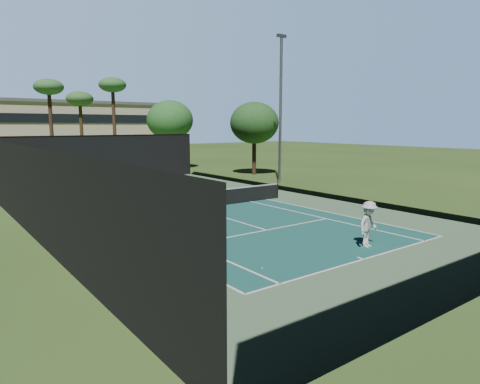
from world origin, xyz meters
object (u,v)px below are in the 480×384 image
object	(u,v)px
tennis_net	(195,200)
trash_bin	(106,176)
tennis_ball_d	(66,210)
tennis_ball_b	(177,209)
park_bench	(47,179)
tennis_ball_a	(262,268)
tennis_ball_c	(155,200)
player	(369,224)

from	to	relation	value
tennis_net	trash_bin	world-z (taller)	tennis_net
tennis_ball_d	trash_bin	distance (m)	12.71
tennis_ball_b	park_bench	distance (m)	15.25
tennis_ball_a	trash_bin	xyz separation A→B (m)	(3.80, 25.77, 0.44)
tennis_net	tennis_ball_c	xyz separation A→B (m)	(-0.64, 4.11, -0.52)
park_bench	trash_bin	distance (m)	4.71
tennis_ball_d	trash_bin	bearing A→B (deg)	60.41
tennis_ball_a	tennis_ball_c	size ratio (longest dim) A/B	1.07
tennis_ball_a	tennis_ball_b	distance (m)	11.49
park_bench	trash_bin	world-z (taller)	park_bench
tennis_net	tennis_ball_b	distance (m)	1.23
trash_bin	tennis_ball_c	bearing A→B (deg)	-93.96
player	tennis_ball_b	bearing A→B (deg)	91.11
tennis_net	player	size ratio (longest dim) A/B	6.90
tennis_ball_b	park_bench	bearing A→B (deg)	103.99
park_bench	tennis_ball_c	bearing A→B (deg)	-70.88
tennis_ball_a	tennis_ball_b	world-z (taller)	tennis_ball_a
tennis_ball_a	tennis_ball_b	bearing A→B (deg)	76.04
tennis_ball_a	park_bench	xyz separation A→B (m)	(-0.91, 25.94, 0.51)
player	tennis_ball_d	world-z (taller)	player
tennis_net	tennis_ball_a	distance (m)	11.11
tennis_net	tennis_ball_c	size ratio (longest dim) A/B	197.42
tennis_ball_c	player	bearing A→B (deg)	-81.87
tennis_net	tennis_ball_d	size ratio (longest dim) A/B	169.54
tennis_ball_a	tennis_ball_c	distance (m)	14.90
tennis_ball_c	tennis_ball_d	world-z (taller)	tennis_ball_d
player	tennis_ball_b	distance (m)	11.87
tennis_ball_a	tennis_net	bearing A→B (deg)	70.74
tennis_ball_c	park_bench	size ratio (longest dim) A/B	0.04
tennis_ball_b	park_bench	size ratio (longest dim) A/B	0.04
park_bench	trash_bin	bearing A→B (deg)	-2.09
park_bench	tennis_ball_b	bearing A→B (deg)	-76.01
player	tennis_ball_c	xyz separation A→B (m)	(-2.15, 15.02, -0.90)
tennis_ball_b	tennis_ball_d	xyz separation A→B (m)	(-5.25, 3.57, 0.01)
tennis_ball_a	park_bench	world-z (taller)	park_bench
tennis_ball_c	trash_bin	bearing A→B (deg)	86.04
tennis_ball_a	tennis_ball_d	bearing A→B (deg)	99.54
player	trash_bin	size ratio (longest dim) A/B	1.98
player	trash_bin	distance (m)	26.24
player	tennis_net	bearing A→B (deg)	87.28
player	tennis_ball_a	distance (m)	5.26
tennis_ball_b	tennis_ball_c	world-z (taller)	tennis_ball_c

